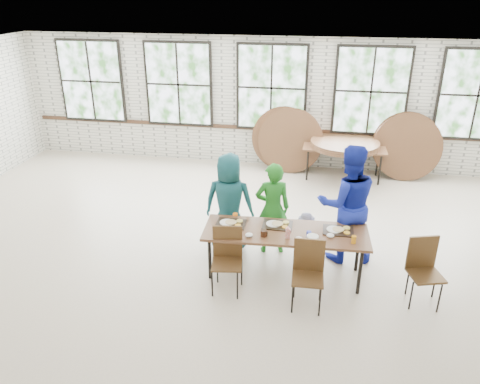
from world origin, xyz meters
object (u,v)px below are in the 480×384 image
(chair_near_left, at_px, (227,254))
(storage_table, at_px, (344,149))
(dining_table, at_px, (286,234))
(chair_near_right, at_px, (308,268))

(chair_near_left, relative_size, storage_table, 0.53)
(dining_table, height_order, storage_table, same)
(dining_table, height_order, chair_near_left, chair_near_left)
(storage_table, bearing_deg, dining_table, -102.19)
(chair_near_left, height_order, storage_table, chair_near_left)
(chair_near_left, distance_m, chair_near_right, 1.16)
(dining_table, height_order, chair_near_right, chair_near_right)
(chair_near_left, height_order, chair_near_right, same)
(chair_near_left, distance_m, storage_table, 4.87)
(chair_near_left, relative_size, chair_near_right, 1.00)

